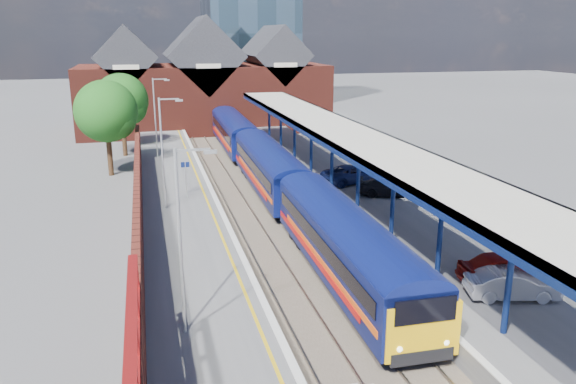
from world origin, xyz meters
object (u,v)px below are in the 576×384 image
Objects in this scene: lamp_post_c at (164,146)px; parked_car_dark at (389,187)px; lamp_post_b at (183,231)px; lamp_post_d at (156,112)px; parked_car_red at (509,268)px; parked_car_silver at (512,284)px; platform_sign at (186,173)px; train at (249,145)px; parked_car_blue at (353,174)px.

parked_car_dark is (14.86, -1.00, -3.39)m from lamp_post_c.
lamp_post_d is (0.00, 32.00, 0.00)m from lamp_post_b.
parked_car_silver is (-0.69, -1.23, -0.13)m from parked_car_red.
lamp_post_c is 21.08m from parked_car_red.
lamp_post_b is 14.47m from parked_car_red.
lamp_post_b is 2.80× the size of platform_sign.
lamp_post_d is at bearing 161.97° from train.
lamp_post_b and lamp_post_c have the same top height.
train is 9.42× the size of lamp_post_c.
lamp_post_d reaches higher than platform_sign.
lamp_post_b is at bearing 157.21° from parked_car_dark.
lamp_post_d is 1.46× the size of parked_car_blue.
lamp_post_c is 1.68× the size of parked_car_dark.
lamp_post_b is 18.20m from platform_sign.
platform_sign reaches higher than parked_car_blue.
lamp_post_d is 19.17m from parked_car_blue.
train is at bearing 24.43° from parked_car_silver.
train is 14.91× the size of parked_car_red.
platform_sign reaches higher than parked_car_silver.
parked_car_dark is (14.86, -17.00, -3.39)m from lamp_post_d.
lamp_post_c is 14.42m from parked_car_blue.
parked_car_blue is (13.71, 19.01, -3.33)m from lamp_post_b.
parked_car_dark is (0.78, 14.34, -0.15)m from parked_car_red.
lamp_post_c and lamp_post_d have the same top height.
parked_car_silver is at bearing -2.43° from lamp_post_b.
parked_car_red is at bearing -53.72° from platform_sign.
train reaches higher than parked_car_blue.
parked_car_red is at bearing 2.69° from lamp_post_b.
lamp_post_b reaches higher than parked_car_dark.
lamp_post_d is (-7.86, 2.56, 2.87)m from train.
lamp_post_b is at bearing 98.19° from parked_car_red.
lamp_post_b and lamp_post_d have the same top height.
parked_car_red is at bearing 165.65° from parked_car_blue.
platform_sign is (1.36, -14.00, -2.30)m from lamp_post_d.
platform_sign is (1.36, 2.00, -2.30)m from lamp_post_c.
platform_sign is at bearing 46.92° from parked_car_silver.
parked_car_blue reaches higher than parked_car_dark.
lamp_post_c is 1.46× the size of parked_car_blue.
parked_car_dark is at bearing -64.11° from train.
train is at bearing 47.83° from parked_car_dark.
train is 30.61m from lamp_post_b.
parked_car_red is at bearing -77.78° from train.
lamp_post_c is at bearing 108.11° from parked_car_dark.
train is at bearing 75.06° from lamp_post_b.
parked_car_red reaches higher than parked_car_silver.
lamp_post_d is 35.38m from parked_car_silver.
parked_car_blue is (-0.38, 18.35, -0.09)m from parked_car_red.
lamp_post_d is 14.25m from platform_sign.
lamp_post_c is at bearing 90.00° from lamp_post_b.
parked_car_dark is 4.17m from parked_car_blue.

